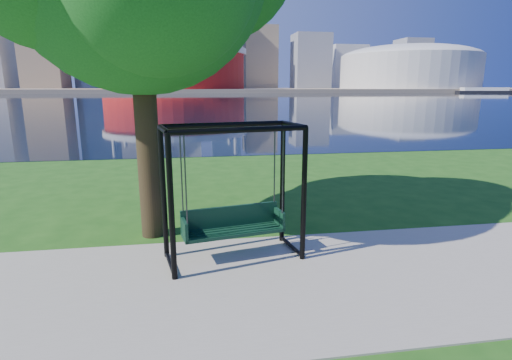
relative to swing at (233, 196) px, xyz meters
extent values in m
plane|color=#1E5114|center=(0.58, -0.59, -1.23)|extent=(900.00, 900.00, 0.00)
cube|color=#9E937F|center=(0.58, -1.09, -1.22)|extent=(120.00, 4.00, 0.03)
cube|color=black|center=(0.58, 101.41, -1.22)|extent=(900.00, 180.00, 0.02)
cube|color=#937F60|center=(0.58, 305.41, -0.23)|extent=(900.00, 228.00, 2.00)
cylinder|color=maroon|center=(-9.42, 234.41, 11.77)|extent=(80.00, 80.00, 22.00)
cylinder|color=silver|center=(-9.42, 234.41, 21.27)|extent=(83.00, 83.00, 3.00)
cylinder|color=silver|center=(23.49, 253.41, 16.77)|extent=(2.00, 2.00, 32.00)
cylinder|color=silver|center=(-42.33, 253.41, 16.77)|extent=(2.00, 2.00, 32.00)
cylinder|color=silver|center=(-42.33, 215.41, 16.77)|extent=(2.00, 2.00, 32.00)
cylinder|color=silver|center=(23.49, 215.41, 16.77)|extent=(2.00, 2.00, 32.00)
cylinder|color=beige|center=(135.58, 234.41, 10.77)|extent=(84.00, 84.00, 20.00)
ellipsoid|color=beige|center=(135.58, 234.41, 19.77)|extent=(84.00, 84.00, 15.12)
cube|color=#998466|center=(-99.42, 299.41, 44.77)|extent=(26.00, 26.00, 88.00)
cube|color=slate|center=(-69.42, 324.41, 48.27)|extent=(30.00, 24.00, 95.00)
cube|color=gray|center=(-39.42, 304.41, 36.77)|extent=(24.00, 24.00, 72.00)
cube|color=silver|center=(-9.42, 334.41, 40.77)|extent=(32.00, 28.00, 80.00)
cube|color=slate|center=(25.58, 309.41, 29.77)|extent=(22.00, 22.00, 58.00)
cube|color=#998466|center=(55.58, 324.41, 24.77)|extent=(26.00, 26.00, 48.00)
cube|color=gray|center=(95.58, 314.41, 21.77)|extent=(28.00, 24.00, 42.00)
cube|color=silver|center=(135.58, 339.41, 18.77)|extent=(30.00, 26.00, 36.00)
cube|color=gray|center=(185.58, 319.41, 20.77)|extent=(24.00, 24.00, 40.00)
cube|color=#998466|center=(225.58, 334.41, 16.77)|extent=(26.00, 26.00, 32.00)
cylinder|color=black|center=(-1.08, -0.73, 0.02)|extent=(0.11, 0.11, 2.50)
cylinder|color=black|center=(1.27, -0.29, 0.02)|extent=(0.11, 0.11, 2.50)
cylinder|color=black|center=(-1.26, 0.23, 0.02)|extent=(0.11, 0.11, 2.50)
cylinder|color=black|center=(1.09, 0.67, 0.02)|extent=(0.11, 0.11, 2.50)
cylinder|color=black|center=(0.10, -0.51, 1.27)|extent=(2.37, 0.54, 0.10)
cylinder|color=black|center=(-0.09, 0.45, 1.27)|extent=(2.37, 0.54, 0.10)
cylinder|color=black|center=(-1.17, -0.25, 1.27)|extent=(0.28, 0.98, 0.10)
cylinder|color=black|center=(-1.17, -0.25, -1.15)|extent=(0.26, 0.98, 0.08)
cylinder|color=black|center=(1.18, 0.19, 1.27)|extent=(0.28, 0.98, 0.10)
cylinder|color=black|center=(1.18, 0.19, -1.15)|extent=(0.26, 0.98, 0.08)
cube|color=black|center=(0.01, -0.03, -0.69)|extent=(1.96, 0.83, 0.07)
cube|color=black|center=(-0.03, 0.18, -0.45)|extent=(1.88, 0.41, 0.41)
cube|color=black|center=(-0.90, -0.20, -0.54)|extent=(0.14, 0.49, 0.37)
cube|color=black|center=(0.91, 0.14, -0.54)|extent=(0.14, 0.49, 0.37)
cylinder|color=#343439|center=(-0.84, -0.39, 0.43)|extent=(0.03, 0.03, 1.58)
cylinder|color=#343439|center=(0.92, -0.06, 0.43)|extent=(0.03, 0.03, 1.58)
cylinder|color=#343439|center=(-0.91, 0.00, 0.43)|extent=(0.03, 0.03, 1.58)
cylinder|color=#343439|center=(0.85, 0.33, 0.43)|extent=(0.03, 0.03, 1.58)
cylinder|color=black|center=(-1.63, 1.51, 1.14)|extent=(0.47, 0.47, 4.74)
cube|color=black|center=(152.55, 186.63, -0.65)|extent=(29.25, 13.02, 1.13)
cube|color=white|center=(152.55, 186.63, 0.77)|extent=(23.42, 10.51, 1.70)
camera|label=1|loc=(-0.71, -7.07, 1.97)|focal=28.00mm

